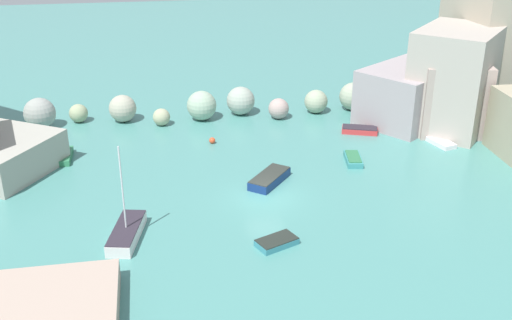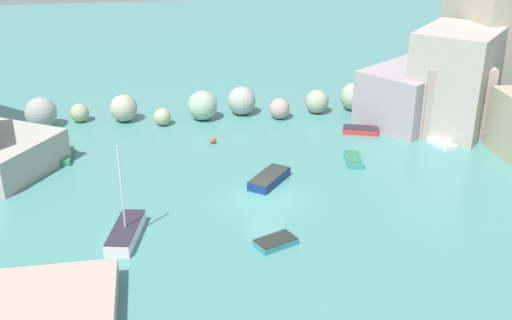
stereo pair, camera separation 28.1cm
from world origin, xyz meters
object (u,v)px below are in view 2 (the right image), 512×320
object	(u,v)px
moored_boat_1	(126,232)
moored_boat_2	(276,242)
moored_boat_6	(360,130)
moored_boat_5	(442,143)
moored_boat_0	(354,159)
moored_boat_7	(269,179)
stone_dock	(21,308)
moored_boat_3	(63,156)
channel_buoy	(213,140)

from	to	relation	value
moored_boat_1	moored_boat_2	distance (m)	8.96
moored_boat_6	moored_boat_1	bearing A→B (deg)	-123.47
moored_boat_5	moored_boat_0	bearing A→B (deg)	88.81
moored_boat_1	moored_boat_7	xyz separation A→B (m)	(9.76, 6.12, -0.09)
moored_boat_0	moored_boat_1	world-z (taller)	moored_boat_1
stone_dock	moored_boat_1	world-z (taller)	moored_boat_1
moored_boat_7	moored_boat_3	bearing A→B (deg)	-75.41
moored_boat_3	moored_boat_7	bearing A→B (deg)	65.92
moored_boat_3	moored_boat_6	bearing A→B (deg)	93.63
stone_dock	moored_boat_2	size ratio (longest dim) A/B	3.33
moored_boat_0	moored_boat_1	xyz separation A→B (m)	(-16.74, -8.67, 0.19)
moored_boat_3	moored_boat_6	distance (m)	24.46
moored_boat_2	moored_boat_6	size ratio (longest dim) A/B	0.84
stone_dock	moored_boat_0	world-z (taller)	stone_dock
moored_boat_3	moored_boat_7	world-z (taller)	moored_boat_7
moored_boat_1	moored_boat_3	xyz separation A→B (m)	(-5.28, 12.72, -0.19)
moored_boat_7	moored_boat_2	bearing A→B (deg)	30.93
stone_dock	moored_boat_0	xyz separation A→B (m)	(21.43, 15.49, -0.33)
channel_buoy	moored_boat_3	bearing A→B (deg)	-173.47
channel_buoy	moored_boat_1	distance (m)	15.47
moored_boat_6	moored_boat_7	bearing A→B (deg)	-118.89
moored_boat_2	moored_boat_0	bearing A→B (deg)	29.17
moored_boat_0	moored_boat_6	world-z (taller)	moored_boat_6
stone_dock	channel_buoy	world-z (taller)	stone_dock
moored_boat_0	moored_boat_6	bearing A→B (deg)	-13.45
moored_boat_5	channel_buoy	bearing A→B (deg)	64.07
moored_boat_5	stone_dock	bearing A→B (deg)	104.98
moored_boat_0	moored_boat_3	bearing A→B (deg)	88.54
stone_dock	moored_boat_6	world-z (taller)	stone_dock
channel_buoy	moored_boat_6	distance (m)	12.68
moored_boat_0	moored_boat_3	world-z (taller)	moored_boat_0
moored_boat_3	moored_boat_7	distance (m)	16.43
moored_boat_5	moored_boat_7	size ratio (longest dim) A/B	0.69
moored_boat_0	moored_boat_2	distance (m)	13.48
moored_boat_2	moored_boat_3	distance (m)	20.40
moored_boat_3	moored_boat_5	size ratio (longest dim) A/B	1.15
moored_boat_2	moored_boat_5	size ratio (longest dim) A/B	1.01
moored_boat_3	moored_boat_5	world-z (taller)	moored_boat_3
moored_boat_0	channel_buoy	bearing A→B (deg)	71.33
channel_buoy	moored_boat_7	xyz separation A→B (m)	(3.33, -7.94, 0.07)
moored_boat_2	stone_dock	bearing A→B (deg)	175.03
moored_boat_1	moored_boat_3	bearing A→B (deg)	34.50
moored_boat_6	moored_boat_0	bearing A→B (deg)	-92.93
stone_dock	channel_buoy	xyz separation A→B (m)	(11.13, 20.87, -0.31)
moored_boat_2	moored_boat_6	bearing A→B (deg)	33.66
moored_boat_2	channel_buoy	bearing A→B (deg)	73.74
moored_boat_1	moored_boat_6	world-z (taller)	moored_boat_1
stone_dock	moored_boat_1	bearing A→B (deg)	55.44
stone_dock	moored_boat_5	distance (m)	34.37
moored_boat_2	moored_boat_5	xyz separation A→B (m)	(16.12, 12.93, -0.02)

